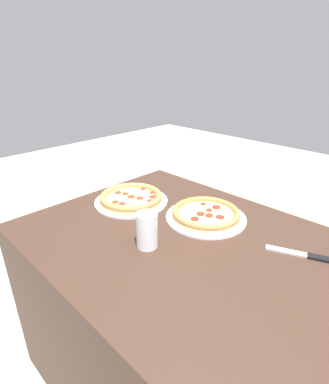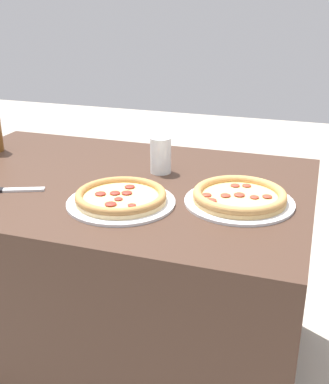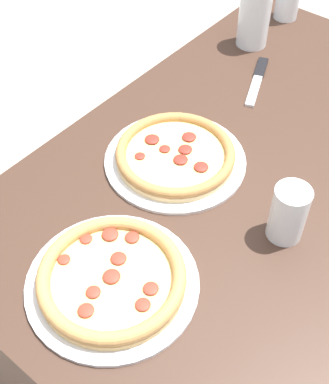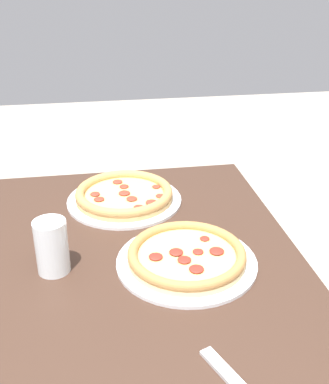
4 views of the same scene
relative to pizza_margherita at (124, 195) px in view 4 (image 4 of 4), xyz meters
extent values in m
cylinder|color=silver|center=(0.00, 0.00, -0.01)|extent=(0.31, 0.31, 0.01)
cylinder|color=tan|center=(0.00, 0.00, 0.00)|extent=(0.26, 0.26, 0.01)
cylinder|color=#E5C170|center=(0.00, 0.00, 0.00)|extent=(0.23, 0.23, 0.00)
torus|color=tan|center=(0.00, 0.00, 0.01)|extent=(0.26, 0.26, 0.02)
ellipsoid|color=#A83323|center=(0.00, 0.00, 0.01)|extent=(0.03, 0.03, 0.01)
ellipsoid|color=#A83323|center=(-0.01, -0.08, 0.01)|extent=(0.03, 0.03, 0.01)
ellipsoid|color=#A83323|center=(-0.03, 0.09, 0.01)|extent=(0.02, 0.02, 0.01)
ellipsoid|color=#A83323|center=(0.07, 0.07, 0.01)|extent=(0.03, 0.03, 0.01)
ellipsoid|color=#A83323|center=(0.03, 0.09, 0.01)|extent=(0.02, 0.02, 0.01)
ellipsoid|color=#A83323|center=(-0.07, -0.01, 0.01)|extent=(0.03, 0.03, 0.01)
ellipsoid|color=#A83323|center=(0.09, 0.03, 0.01)|extent=(0.03, 0.03, 0.01)
ellipsoid|color=#A83323|center=(0.04, 0.02, 0.01)|extent=(0.03, 0.03, 0.01)
ellipsoid|color=#A83323|center=(0.02, -0.07, 0.01)|extent=(0.03, 0.03, 0.01)
ellipsoid|color=#A83323|center=(-0.04, 0.00, 0.01)|extent=(0.03, 0.03, 0.01)
cylinder|color=silver|center=(0.31, 0.11, -0.01)|extent=(0.30, 0.30, 0.01)
cylinder|color=#E5C689|center=(0.31, 0.11, 0.00)|extent=(0.25, 0.25, 0.01)
cylinder|color=#E5C170|center=(0.31, 0.11, 0.00)|extent=(0.22, 0.22, 0.00)
torus|color=#AD7A42|center=(0.31, 0.11, 0.01)|extent=(0.26, 0.26, 0.02)
ellipsoid|color=maroon|center=(0.37, 0.12, 0.01)|extent=(0.03, 0.03, 0.01)
ellipsoid|color=maroon|center=(0.30, 0.09, 0.01)|extent=(0.03, 0.03, 0.01)
ellipsoid|color=maroon|center=(0.31, 0.13, 0.01)|extent=(0.02, 0.02, 0.01)
ellipsoid|color=maroon|center=(0.33, 0.10, 0.01)|extent=(0.03, 0.03, 0.01)
ellipsoid|color=maroon|center=(0.26, 0.16, 0.01)|extent=(0.02, 0.02, 0.00)
ellipsoid|color=maroon|center=(0.31, 0.17, 0.01)|extent=(0.03, 0.03, 0.01)
ellipsoid|color=maroon|center=(0.31, 0.04, 0.01)|extent=(0.03, 0.03, 0.01)
cylinder|color=white|center=(0.29, -0.17, 0.04)|extent=(0.07, 0.07, 0.12)
cylinder|color=#F4A323|center=(0.29, -0.17, 0.02)|extent=(0.06, 0.06, 0.06)
cube|color=silver|center=(0.63, 0.11, -0.02)|extent=(0.12, 0.07, 0.01)
camera|label=1|loc=(0.90, -0.72, 0.53)|focal=28.00mm
camera|label=2|loc=(-0.19, 1.24, 0.52)|focal=45.00mm
camera|label=3|loc=(-0.34, -0.39, 0.79)|focal=50.00mm
camera|label=4|loc=(1.16, -0.08, 0.58)|focal=45.00mm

